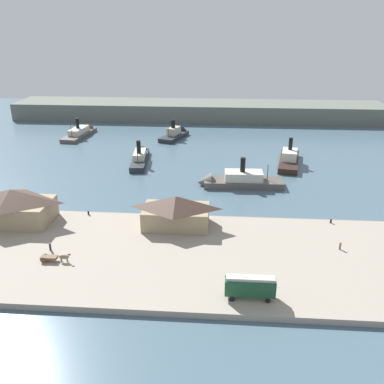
{
  "coord_description": "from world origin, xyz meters",
  "views": [
    {
      "loc": [
        12.11,
        -94.07,
        44.72
      ],
      "look_at": [
        4.45,
        9.04,
        2.0
      ],
      "focal_mm": 38.63,
      "sensor_mm": 36.0,
      "label": 1
    }
  ],
  "objects_px": {
    "ferry_shed_customs_shed": "(13,206)",
    "street_tram": "(250,286)",
    "ferry_moored_east": "(289,158)",
    "pedestrian_near_west_shed": "(50,247)",
    "mooring_post_center_east": "(331,221)",
    "horse_cart": "(54,257)",
    "ferry_departing_north": "(176,134)",
    "ferry_outer_harbor": "(234,181)",
    "pedestrian_at_waters_edge": "(340,246)",
    "ferry_approaching_east": "(82,132)",
    "ferry_approaching_west": "(140,156)",
    "ferry_shed_west_terminal": "(176,211)",
    "mooring_post_east": "(88,213)"
  },
  "relations": [
    {
      "from": "ferry_moored_east",
      "to": "pedestrian_near_west_shed",
      "type": "bearing_deg",
      "value": -131.27
    },
    {
      "from": "ferry_shed_customs_shed",
      "to": "ferry_outer_harbor",
      "type": "height_order",
      "value": "ferry_shed_customs_shed"
    },
    {
      "from": "pedestrian_at_waters_edge",
      "to": "ferry_approaching_east",
      "type": "bearing_deg",
      "value": 132.6
    },
    {
      "from": "pedestrian_near_west_shed",
      "to": "ferry_approaching_west",
      "type": "xyz_separation_m",
      "value": [
        6.5,
        63.85,
        -0.53
      ]
    },
    {
      "from": "pedestrian_at_waters_edge",
      "to": "mooring_post_east",
      "type": "xyz_separation_m",
      "value": [
        -56.86,
        12.4,
        -0.33
      ]
    },
    {
      "from": "ferry_shed_west_terminal",
      "to": "pedestrian_at_waters_edge",
      "type": "height_order",
      "value": "ferry_shed_west_terminal"
    },
    {
      "from": "ferry_shed_customs_shed",
      "to": "pedestrian_near_west_shed",
      "type": "distance_m",
      "value": 18.43
    },
    {
      "from": "pedestrian_at_waters_edge",
      "to": "ferry_moored_east",
      "type": "bearing_deg",
      "value": 91.53
    },
    {
      "from": "ferry_outer_harbor",
      "to": "ferry_approaching_west",
      "type": "height_order",
      "value": "ferry_outer_harbor"
    },
    {
      "from": "ferry_shed_customs_shed",
      "to": "ferry_shed_west_terminal",
      "type": "bearing_deg",
      "value": 1.09
    },
    {
      "from": "ferry_shed_west_terminal",
      "to": "ferry_shed_customs_shed",
      "type": "bearing_deg",
      "value": -178.91
    },
    {
      "from": "horse_cart",
      "to": "pedestrian_at_waters_edge",
      "type": "height_order",
      "value": "horse_cart"
    },
    {
      "from": "horse_cart",
      "to": "mooring_post_center_east",
      "type": "bearing_deg",
      "value": 19.97
    },
    {
      "from": "ferry_approaching_east",
      "to": "ferry_departing_north",
      "type": "bearing_deg",
      "value": -1.05
    },
    {
      "from": "mooring_post_center_east",
      "to": "ferry_shed_west_terminal",
      "type": "bearing_deg",
      "value": -173.51
    },
    {
      "from": "street_tram",
      "to": "horse_cart",
      "type": "distance_m",
      "value": 38.55
    },
    {
      "from": "ferry_outer_harbor",
      "to": "ferry_approaching_west",
      "type": "bearing_deg",
      "value": 145.58
    },
    {
      "from": "mooring_post_center_east",
      "to": "ferry_departing_north",
      "type": "relative_size",
      "value": 0.05
    },
    {
      "from": "ferry_shed_customs_shed",
      "to": "street_tram",
      "type": "xyz_separation_m",
      "value": [
        53.35,
        -25.18,
        -1.67
      ]
    },
    {
      "from": "ferry_departing_north",
      "to": "ferry_approaching_west",
      "type": "bearing_deg",
      "value": -105.71
    },
    {
      "from": "mooring_post_center_east",
      "to": "mooring_post_east",
      "type": "height_order",
      "value": "same"
    },
    {
      "from": "ferry_outer_harbor",
      "to": "ferry_departing_north",
      "type": "xyz_separation_m",
      "value": [
        -22.81,
        53.79,
        -0.17
      ]
    },
    {
      "from": "ferry_shed_west_terminal",
      "to": "pedestrian_at_waters_edge",
      "type": "relative_size",
      "value": 8.89
    },
    {
      "from": "ferry_shed_customs_shed",
      "to": "ferry_shed_west_terminal",
      "type": "xyz_separation_m",
      "value": [
        37.97,
        0.72,
        -0.4
      ]
    },
    {
      "from": "pedestrian_at_waters_edge",
      "to": "ferry_departing_north",
      "type": "xyz_separation_m",
      "value": [
        -43.97,
        91.02,
        -0.54
      ]
    },
    {
      "from": "pedestrian_at_waters_edge",
      "to": "ferry_approaching_west",
      "type": "relative_size",
      "value": 0.07
    },
    {
      "from": "street_tram",
      "to": "horse_cart",
      "type": "relative_size",
      "value": 1.4
    },
    {
      "from": "ferry_moored_east",
      "to": "mooring_post_east",
      "type": "bearing_deg",
      "value": -138.6
    },
    {
      "from": "ferry_moored_east",
      "to": "street_tram",
      "type": "bearing_deg",
      "value": -102.78
    },
    {
      "from": "ferry_moored_east",
      "to": "ferry_departing_north",
      "type": "height_order",
      "value": "ferry_moored_east"
    },
    {
      "from": "ferry_shed_customs_shed",
      "to": "ferry_moored_east",
      "type": "xyz_separation_m",
      "value": [
        71.24,
        53.72,
        -3.74
      ]
    },
    {
      "from": "pedestrian_at_waters_edge",
      "to": "pedestrian_near_west_shed",
      "type": "height_order",
      "value": "pedestrian_near_west_shed"
    },
    {
      "from": "horse_cart",
      "to": "street_tram",
      "type": "bearing_deg",
      "value": -13.37
    },
    {
      "from": "mooring_post_center_east",
      "to": "horse_cart",
      "type": "bearing_deg",
      "value": -160.03
    },
    {
      "from": "horse_cart",
      "to": "pedestrian_near_west_shed",
      "type": "xyz_separation_m",
      "value": [
        -2.48,
        4.07,
        -0.12
      ]
    },
    {
      "from": "mooring_post_east",
      "to": "ferry_departing_north",
      "type": "bearing_deg",
      "value": 80.69
    },
    {
      "from": "pedestrian_near_west_shed",
      "to": "street_tram",
      "type": "bearing_deg",
      "value": -17.99
    },
    {
      "from": "pedestrian_near_west_shed",
      "to": "mooring_post_east",
      "type": "bearing_deg",
      "value": 81.38
    },
    {
      "from": "horse_cart",
      "to": "ferry_moored_east",
      "type": "height_order",
      "value": "ferry_moored_east"
    },
    {
      "from": "ferry_shed_customs_shed",
      "to": "horse_cart",
      "type": "distance_m",
      "value": 22.96
    },
    {
      "from": "ferry_outer_harbor",
      "to": "ferry_approaching_west",
      "type": "xyz_separation_m",
      "value": [
        -31.81,
        21.79,
        -0.14
      ]
    },
    {
      "from": "mooring_post_center_east",
      "to": "ferry_approaching_west",
      "type": "xyz_separation_m",
      "value": [
        -53.98,
        46.84,
        -0.18
      ]
    },
    {
      "from": "ferry_approaching_west",
      "to": "ferry_departing_north",
      "type": "height_order",
      "value": "ferry_approaching_west"
    },
    {
      "from": "street_tram",
      "to": "horse_cart",
      "type": "height_order",
      "value": "street_tram"
    },
    {
      "from": "pedestrian_near_west_shed",
      "to": "ferry_departing_north",
      "type": "xyz_separation_m",
      "value": [
        15.5,
        95.84,
        -0.56
      ]
    },
    {
      "from": "ferry_moored_east",
      "to": "ferry_approaching_west",
      "type": "xyz_separation_m",
      "value": [
        -51.35,
        -2.07,
        -0.13
      ]
    },
    {
      "from": "pedestrian_near_west_shed",
      "to": "pedestrian_at_waters_edge",
      "type": "bearing_deg",
      "value": 4.63
    },
    {
      "from": "mooring_post_east",
      "to": "ferry_shed_customs_shed",
      "type": "bearing_deg",
      "value": -162.59
    },
    {
      "from": "ferry_shed_west_terminal",
      "to": "ferry_approaching_east",
      "type": "bearing_deg",
      "value": 120.59
    },
    {
      "from": "street_tram",
      "to": "ferry_approaching_east",
      "type": "relative_size",
      "value": 0.35
    }
  ]
}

